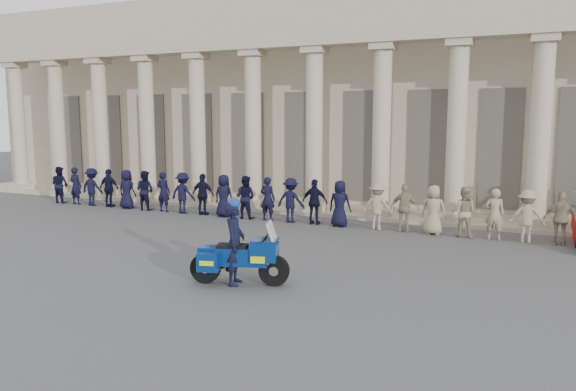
{
  "coord_description": "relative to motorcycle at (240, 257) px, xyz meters",
  "views": [
    {
      "loc": [
        6.56,
        -11.82,
        3.77
      ],
      "look_at": [
        0.31,
        2.03,
        1.6
      ],
      "focal_mm": 35.0,
      "sensor_mm": 36.0,
      "label": 1
    }
  ],
  "objects": [
    {
      "name": "ground",
      "position": [
        -0.55,
        1.11,
        -0.63
      ],
      "size": [
        90.0,
        90.0,
        0.0
      ],
      "primitive_type": "plane",
      "color": "#434346",
      "rests_on": "ground"
    },
    {
      "name": "building",
      "position": [
        -0.55,
        15.85,
        3.89
      ],
      "size": [
        40.0,
        12.5,
        9.0
      ],
      "color": "tan",
      "rests_on": "ground"
    },
    {
      "name": "officer_rank",
      "position": [
        -2.71,
        7.23,
        0.16
      ],
      "size": [
        21.32,
        0.6,
        1.59
      ],
      "color": "black",
      "rests_on": "ground"
    },
    {
      "name": "motorcycle",
      "position": [
        0.0,
        0.0,
        0.0
      ],
      "size": [
        2.22,
        1.2,
        1.46
      ],
      "rotation": [
        0.0,
        0.0,
        0.28
      ],
      "color": "black",
      "rests_on": "ground"
    },
    {
      "name": "rider",
      "position": [
        -0.12,
        -0.04,
        0.34
      ],
      "size": [
        0.63,
        0.79,
        1.97
      ],
      "rotation": [
        0.0,
        0.0,
        1.85
      ],
      "color": "black",
      "rests_on": "ground"
    }
  ]
}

